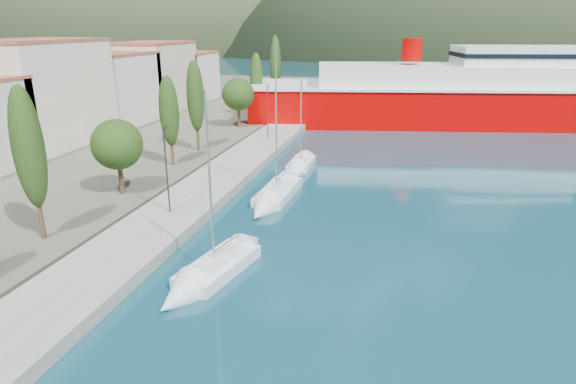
# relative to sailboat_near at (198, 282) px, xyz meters

# --- Properties ---
(ground) EXTENTS (1400.00, 1400.00, 0.00)m
(ground) POSITION_rel_sailboat_near_xyz_m (3.30, 112.56, -0.30)
(ground) COLOR #12404E
(quay) EXTENTS (5.00, 88.00, 0.80)m
(quay) POSITION_rel_sailboat_near_xyz_m (-5.70, 18.56, 0.10)
(quay) COLOR gray
(quay) RESTS_ON ground
(town_buildings) EXTENTS (9.20, 69.20, 11.30)m
(town_buildings) POSITION_rel_sailboat_near_xyz_m (-28.70, 29.47, 5.26)
(town_buildings) COLOR beige
(town_buildings) RESTS_ON land_strip
(tree_row) EXTENTS (4.14, 63.00, 11.22)m
(tree_row) POSITION_rel_sailboat_near_xyz_m (-11.32, 25.24, 5.37)
(tree_row) COLOR #47301E
(tree_row) RESTS_ON land_strip
(lamp_posts) EXTENTS (0.15, 49.98, 6.06)m
(lamp_posts) POSITION_rel_sailboat_near_xyz_m (-5.70, 7.66, 3.78)
(lamp_posts) COLOR #2D2D33
(lamp_posts) RESTS_ON quay
(sailboat_near) EXTENTS (3.93, 8.12, 11.21)m
(sailboat_near) POSITION_rel_sailboat_near_xyz_m (0.00, 0.00, 0.00)
(sailboat_near) COLOR silver
(sailboat_near) RESTS_ON ground
(sailboat_mid) EXTENTS (2.70, 9.15, 13.06)m
(sailboat_mid) POSITION_rel_sailboat_near_xyz_m (0.20, 12.94, 0.01)
(sailboat_mid) COLOR silver
(sailboat_mid) RESTS_ON ground
(sailboat_far) EXTENTS (2.21, 6.61, 9.66)m
(sailboat_far) POSITION_rel_sailboat_near_xyz_m (0.21, 22.47, -0.03)
(sailboat_far) COLOR silver
(sailboat_far) RESTS_ON ground
(ferry) EXTENTS (63.17, 24.77, 12.28)m
(ferry) POSITION_rel_sailboat_near_xyz_m (18.37, 52.11, 3.43)
(ferry) COLOR #B10000
(ferry) RESTS_ON ground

